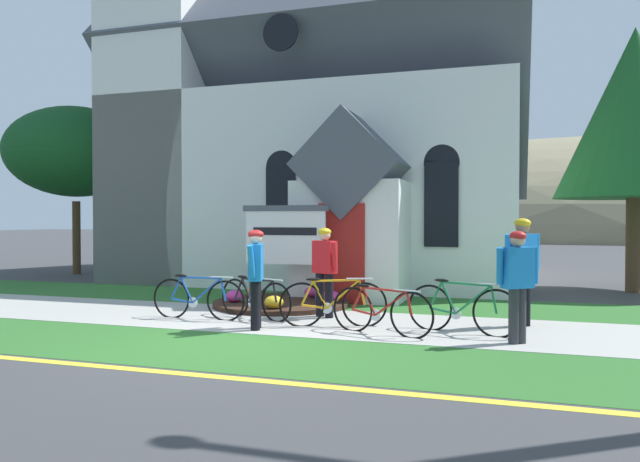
% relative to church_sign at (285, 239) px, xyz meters
% --- Properties ---
extents(ground, '(140.00, 140.00, 0.00)m').
position_rel_church_sign_xyz_m(ground, '(0.65, 0.10, -1.36)').
color(ground, '#3D3D3F').
extents(sidewalk_slab, '(32.00, 2.69, 0.01)m').
position_rel_church_sign_xyz_m(sidewalk_slab, '(-0.90, -1.83, -1.35)').
color(sidewalk_slab, '#A8A59E').
rests_on(sidewalk_slab, ground).
extents(grass_verge, '(32.00, 2.22, 0.01)m').
position_rel_church_sign_xyz_m(grass_verge, '(-0.90, -4.29, -1.35)').
color(grass_verge, '#2D6628').
rests_on(grass_verge, ground).
extents(church_lawn, '(24.00, 2.54, 0.01)m').
position_rel_church_sign_xyz_m(church_lawn, '(-0.90, 0.78, -1.35)').
color(church_lawn, '#2D6628').
rests_on(church_lawn, ground).
extents(curb_paint_stripe, '(28.00, 0.16, 0.01)m').
position_rel_church_sign_xyz_m(curb_paint_stripe, '(-0.90, -5.55, -1.35)').
color(curb_paint_stripe, yellow).
rests_on(curb_paint_stripe, ground).
extents(church_building, '(11.54, 10.56, 13.24)m').
position_rel_church_sign_xyz_m(church_building, '(-1.27, 6.08, 3.42)').
color(church_building, white).
rests_on(church_building, ground).
extents(church_sign, '(1.85, 0.17, 2.06)m').
position_rel_church_sign_xyz_m(church_sign, '(0.00, 0.00, 0.00)').
color(church_sign, '#474C56').
rests_on(church_sign, ground).
extents(flower_bed, '(2.78, 2.78, 0.34)m').
position_rel_church_sign_xyz_m(flower_bed, '(0.00, -0.23, -1.28)').
color(flower_bed, '#382319').
rests_on(flower_bed, ground).
extents(bicycle_yellow, '(1.71, 0.59, 0.83)m').
position_rel_church_sign_xyz_m(bicycle_yellow, '(1.67, -2.14, -0.97)').
color(bicycle_yellow, black).
rests_on(bicycle_yellow, ground).
extents(bicycle_white, '(1.79, 0.08, 0.81)m').
position_rel_church_sign_xyz_m(bicycle_white, '(-0.81, -2.19, -0.98)').
color(bicycle_white, black).
rests_on(bicycle_white, ground).
extents(bicycle_orange, '(1.69, 0.53, 0.78)m').
position_rel_church_sign_xyz_m(bicycle_orange, '(2.57, -2.57, -0.98)').
color(bicycle_orange, black).
rests_on(bicycle_orange, ground).
extents(bicycle_blue, '(1.76, 0.52, 0.85)m').
position_rel_church_sign_xyz_m(bicycle_blue, '(3.75, -2.10, -0.97)').
color(bicycle_blue, black).
rests_on(bicycle_blue, ground).
extents(bicycle_red, '(1.62, 0.64, 0.77)m').
position_rel_church_sign_xyz_m(bicycle_red, '(0.12, -1.81, -0.99)').
color(bicycle_red, black).
rests_on(bicycle_red, ground).
extents(cyclist_in_red_jersey, '(0.55, 0.51, 1.62)m').
position_rel_church_sign_xyz_m(cyclist_in_red_jersey, '(1.27, -1.32, -0.42)').
color(cyclist_in_red_jersey, black).
rests_on(cyclist_in_red_jersey, ground).
extents(cyclist_in_blue_jersey, '(0.55, 0.54, 1.79)m').
position_rel_church_sign_xyz_m(cyclist_in_blue_jersey, '(4.64, -1.21, -0.29)').
color(cyclist_in_blue_jersey, black).
rests_on(cyclist_in_blue_jersey, ground).
extents(cyclist_in_orange_jersey, '(0.57, 0.44, 1.61)m').
position_rel_church_sign_xyz_m(cyclist_in_orange_jersey, '(4.56, -2.65, -0.42)').
color(cyclist_in_orange_jersey, '#2D2D33').
rests_on(cyclist_in_orange_jersey, ground).
extents(cyclist_in_green_jersey, '(0.33, 0.73, 1.60)m').
position_rel_church_sign_xyz_m(cyclist_in_green_jersey, '(0.57, -2.78, -0.43)').
color(cyclist_in_green_jersey, black).
rests_on(cyclist_in_green_jersey, ground).
extents(roadside_conifer, '(3.69, 3.69, 6.39)m').
position_rel_church_sign_xyz_m(roadside_conifer, '(7.28, 4.51, 2.97)').
color(roadside_conifer, '#4C3823').
rests_on(roadside_conifer, ground).
extents(yard_deciduous_tree, '(4.32, 4.32, 5.35)m').
position_rel_church_sign_xyz_m(yard_deciduous_tree, '(-8.87, 4.31, 2.55)').
color(yard_deciduous_tree, '#4C3823').
rests_on(yard_deciduous_tree, ground).
extents(distant_hill, '(95.48, 53.17, 20.39)m').
position_rel_church_sign_xyz_m(distant_hill, '(14.92, 58.52, -1.36)').
color(distant_hill, '#847A5B').
rests_on(distant_hill, ground).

